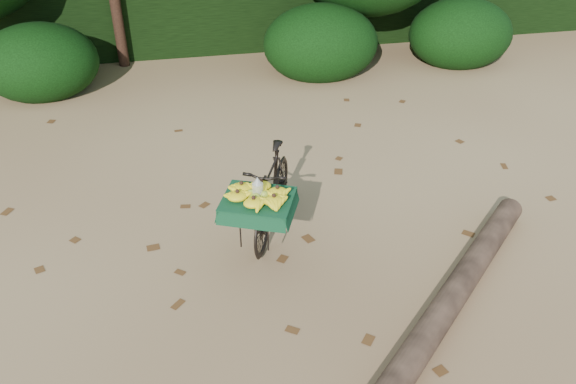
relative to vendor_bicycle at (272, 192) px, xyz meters
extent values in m
plane|color=tan|center=(0.08, -0.02, -0.48)|extent=(80.00, 80.00, 0.00)
imported|color=black|center=(0.01, 0.02, -0.02)|extent=(1.00, 1.59, 0.93)
cube|color=black|center=(-0.22, -0.53, 0.28)|extent=(0.46, 0.50, 0.02)
cube|color=#124724|center=(-0.22, -0.53, 0.30)|extent=(0.83, 0.77, 0.01)
ellipsoid|color=#9AAF2A|center=(-0.16, -0.55, 0.34)|extent=(0.09, 0.07, 0.10)
ellipsoid|color=#9AAF2A|center=(-0.20, -0.48, 0.34)|extent=(0.09, 0.07, 0.10)
ellipsoid|color=#9AAF2A|center=(-0.28, -0.50, 0.34)|extent=(0.09, 0.07, 0.10)
ellipsoid|color=#9AAF2A|center=(-0.24, -0.58, 0.34)|extent=(0.09, 0.07, 0.10)
cylinder|color=#EAE5C6|center=(-0.22, -0.52, 0.39)|extent=(0.11, 0.11, 0.14)
cylinder|color=brown|center=(1.39, -1.55, -0.35)|extent=(2.70, 2.66, 0.25)
camera|label=1|loc=(-0.87, -5.31, 3.53)|focal=38.00mm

